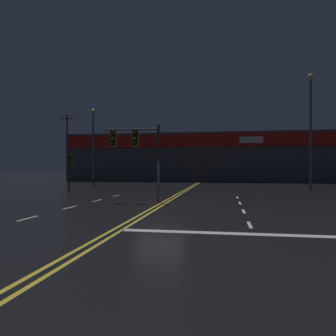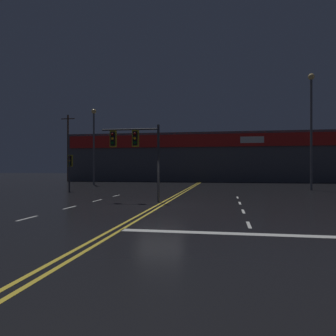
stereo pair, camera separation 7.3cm
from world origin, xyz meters
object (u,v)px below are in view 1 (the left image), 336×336
(streetlight_far_left, at_px, (311,117))
(traffic_signal_corner_northwest, at_px, (69,165))
(streetlight_near_left, at_px, (93,136))
(traffic_signal_median, at_px, (134,144))

(streetlight_far_left, bearing_deg, traffic_signal_corner_northwest, -166.23)
(streetlight_near_left, bearing_deg, streetlight_far_left, -13.36)
(traffic_signal_median, xyz_separation_m, streetlight_far_left, (12.99, 12.39, 3.18))
(traffic_signal_corner_northwest, height_order, streetlight_far_left, streetlight_far_left)
(traffic_signal_corner_northwest, distance_m, streetlight_far_left, 21.78)
(traffic_signal_corner_northwest, relative_size, streetlight_near_left, 0.35)
(traffic_signal_median, distance_m, streetlight_near_left, 20.58)
(traffic_signal_corner_northwest, distance_m, streetlight_near_left, 11.33)
(traffic_signal_corner_northwest, bearing_deg, traffic_signal_median, -43.36)
(streetlight_near_left, bearing_deg, traffic_signal_median, -60.77)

